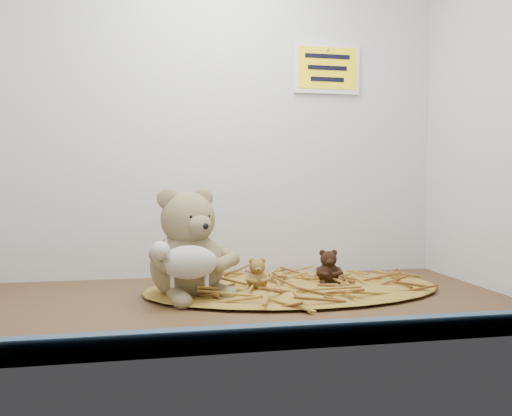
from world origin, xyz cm
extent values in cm
cube|color=#3D2C15|center=(0.00, 0.00, 0.00)|extent=(120.00, 60.00, 0.40)
cube|color=silver|center=(0.00, 30.00, 45.00)|extent=(120.00, 0.40, 90.00)
cube|color=silver|center=(60.00, 0.00, 45.00)|extent=(0.40, 60.00, 90.00)
cube|color=#3A566E|center=(0.00, -28.80, 1.80)|extent=(119.28, 2.20, 3.60)
ellipsoid|color=brown|center=(15.73, 9.08, 0.66)|extent=(68.00, 39.48, 1.32)
cube|color=yellow|center=(30.00, 29.40, 55.00)|extent=(16.00, 1.20, 11.00)
camera|label=1|loc=(-13.34, -99.77, 24.67)|focal=35.00mm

